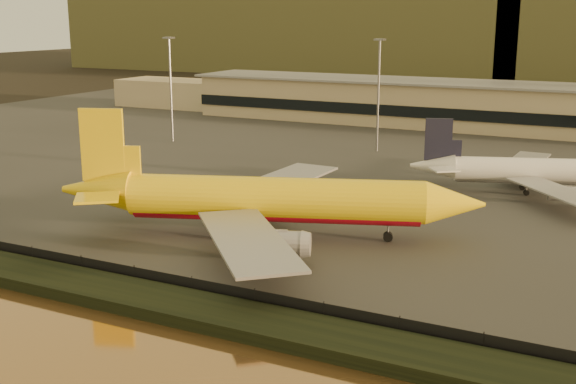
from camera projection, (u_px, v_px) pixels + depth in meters
name	position (u px, v px, depth m)	size (l,w,h in m)	color
ground	(237.00, 261.00, 92.53)	(900.00, 900.00, 0.00)	black
embankment	(156.00, 302.00, 77.62)	(320.00, 7.00, 1.40)	black
tarmac	(437.00, 145.00, 174.91)	(320.00, 220.00, 0.20)	#2D2D2D
perimeter_fence	(177.00, 284.00, 80.94)	(300.00, 0.05, 2.20)	black
terminal_building	(417.00, 103.00, 206.28)	(202.00, 25.00, 12.60)	tan
apron_light_masts	(486.00, 91.00, 147.29)	(152.20, 12.20, 25.40)	slate
distant_hills	(525.00, 14.00, 389.00)	(470.00, 160.00, 70.00)	#67673B
dhl_cargo_jet	(268.00, 200.00, 100.70)	(58.01, 55.10, 17.86)	yellow
white_narrowbody_jet	(540.00, 172.00, 126.18)	(43.65, 41.37, 12.94)	white
gse_vehicle_yellow	(375.00, 206.00, 115.16)	(3.86, 1.74, 1.74)	yellow
gse_vehicle_white	(284.00, 192.00, 124.38)	(3.53, 1.59, 1.59)	white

